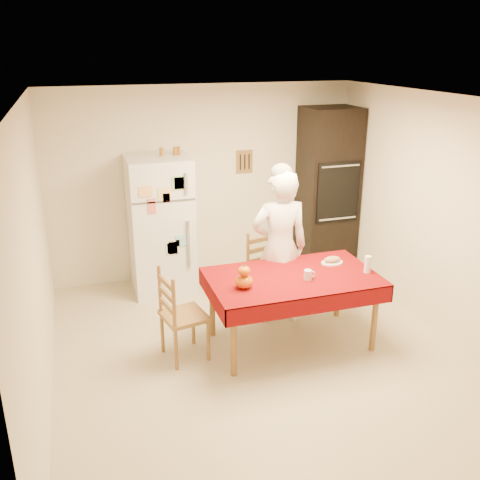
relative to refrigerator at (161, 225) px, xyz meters
name	(u,v)px	position (x,y,z in m)	size (l,w,h in m)	color
floor	(260,355)	(0.65, -1.88, -0.85)	(4.50, 4.50, 0.00)	#BFB28A
room_shell	(263,200)	(0.65, -1.88, 0.77)	(4.02, 4.52, 2.51)	beige
refrigerator	(161,225)	(0.00, 0.00, 0.00)	(0.75, 0.74, 1.70)	white
oven_cabinet	(327,190)	(2.28, 0.05, 0.25)	(0.70, 0.62, 2.20)	black
dining_table	(292,282)	(1.03, -1.74, -0.16)	(1.70, 1.00, 0.76)	brown
chair_far	(266,269)	(1.04, -0.94, -0.34)	(0.50, 0.49, 0.95)	brown
chair_left	(178,312)	(-0.13, -1.68, -0.34)	(0.48, 0.49, 0.95)	brown
seated_woman	(280,248)	(1.09, -1.23, 0.02)	(0.64, 0.42, 1.74)	white
coffee_mug	(308,275)	(1.14, -1.86, -0.04)	(0.08, 0.08, 0.10)	silver
pumpkin_lower	(244,282)	(0.48, -1.86, -0.02)	(0.17, 0.17, 0.13)	#D04504
pumpkin_upper	(244,271)	(0.48, -1.86, 0.09)	(0.12, 0.12, 0.09)	#D73A05
wine_glass	(368,264)	(1.79, -1.88, 0.00)	(0.07, 0.07, 0.18)	white
bread_plate	(332,263)	(1.56, -1.57, -0.08)	(0.24, 0.24, 0.02)	white
bread_loaf	(332,259)	(1.56, -1.57, -0.04)	(0.18, 0.10, 0.06)	#9C724D
spice_jar_left	(161,152)	(0.06, 0.05, 0.90)	(0.05, 0.05, 0.10)	#93611A
spice_jar_mid	(175,151)	(0.23, 0.05, 0.90)	(0.05, 0.05, 0.10)	#91561A
spice_jar_right	(178,151)	(0.26, 0.05, 0.90)	(0.05, 0.05, 0.10)	brown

